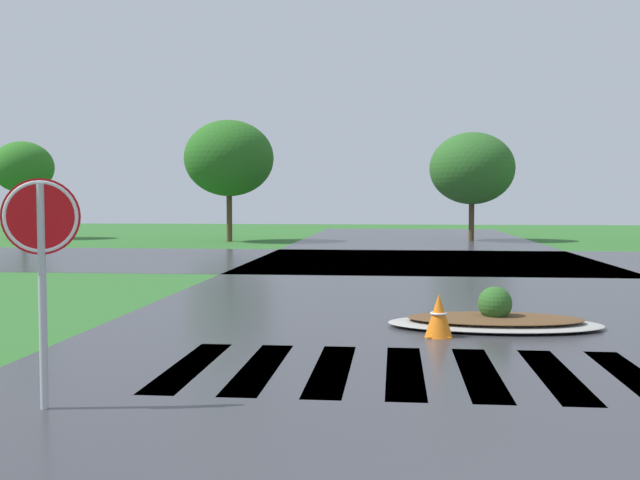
# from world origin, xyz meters

# --- Properties ---
(asphalt_roadway) EXTENTS (11.89, 80.00, 0.01)m
(asphalt_roadway) POSITION_xyz_m (0.00, 10.00, 0.00)
(asphalt_roadway) COLOR #35353A
(asphalt_roadway) RESTS_ON ground
(asphalt_cross_road) EXTENTS (90.00, 10.71, 0.01)m
(asphalt_cross_road) POSITION_xyz_m (0.00, 21.84, 0.00)
(asphalt_cross_road) COLOR #35353A
(asphalt_cross_road) RESTS_ON ground
(crosswalk_stripes) EXTENTS (7.65, 2.85, 0.01)m
(crosswalk_stripes) POSITION_xyz_m (0.00, 5.14, 0.00)
(crosswalk_stripes) COLOR white
(crosswalk_stripes) RESTS_ON ground
(stop_sign) EXTENTS (0.73, 0.26, 2.32)m
(stop_sign) POSITION_xyz_m (-4.52, 3.12, 1.71)
(stop_sign) COLOR #B2B5BA
(stop_sign) RESTS_ON ground
(median_island) EXTENTS (3.51, 1.69, 0.68)m
(median_island) POSITION_xyz_m (0.62, 8.42, 0.13)
(median_island) COLOR #9E9B93
(median_island) RESTS_ON ground
(traffic_cone) EXTENTS (0.43, 0.43, 0.67)m
(traffic_cone) POSITION_xyz_m (-0.35, 7.46, 0.33)
(traffic_cone) COLOR orange
(traffic_cone) RESTS_ON ground
(background_treeline) EXTENTS (38.09, 6.27, 6.12)m
(background_treeline) POSITION_xyz_m (-2.40, 33.68, 3.92)
(background_treeline) COLOR #4C3823
(background_treeline) RESTS_ON ground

